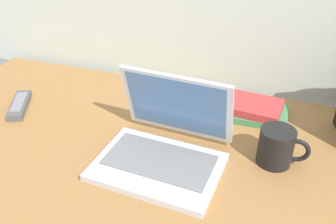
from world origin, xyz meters
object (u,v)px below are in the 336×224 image
book_stack (253,110)px  remote_control_near (20,105)px  laptop (164,144)px  coffee_mug (277,146)px

book_stack → remote_control_near: bearing=-164.9°
remote_control_near → book_stack: 0.74m
remote_control_near → book_stack: size_ratio=0.78×
laptop → book_stack: 0.34m
laptop → book_stack: size_ratio=1.55×
laptop → coffee_mug: 0.28m
coffee_mug → remote_control_near: coffee_mug is taller
remote_control_near → book_stack: bearing=15.1°
remote_control_near → book_stack: (0.71, 0.19, 0.01)m
laptop → coffee_mug: bearing=15.7°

